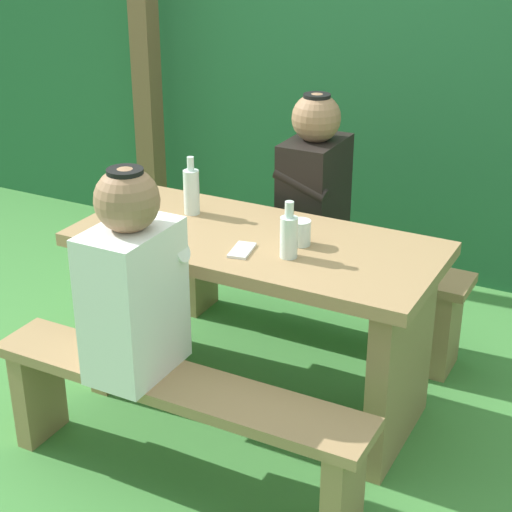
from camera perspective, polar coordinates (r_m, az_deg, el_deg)
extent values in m
plane|color=#43853D|center=(3.46, 0.00, -9.88)|extent=(12.00, 12.00, 0.00)
cube|color=#235F36|center=(4.71, 10.76, 10.89)|extent=(6.40, 0.75, 1.77)
cube|color=brown|center=(4.71, -7.65, 13.60)|extent=(0.12, 0.12, 2.18)
cube|color=#9E7A51|center=(3.12, 0.00, 0.85)|extent=(1.40, 0.64, 0.05)
cube|color=#9E7A51|center=(3.57, -8.57, -2.74)|extent=(0.08, 0.54, 0.68)
cube|color=#9E7A51|center=(3.09, 9.98, -7.45)|extent=(0.08, 0.54, 0.68)
cube|color=#9E7A51|center=(2.81, -5.67, -8.83)|extent=(1.40, 0.24, 0.04)
cube|color=#9E7A51|center=(3.26, -14.79, -9.00)|extent=(0.07, 0.22, 0.40)
cube|color=#9E7A51|center=(2.71, 6.04, -16.02)|extent=(0.07, 0.22, 0.40)
cube|color=#9E7A51|center=(3.73, 4.22, -0.02)|extent=(1.40, 0.24, 0.04)
cube|color=#9E7A51|center=(4.08, -3.86, -1.13)|extent=(0.07, 0.22, 0.40)
cube|color=#9E7A51|center=(3.65, 13.08, -5.00)|extent=(0.07, 0.22, 0.40)
cube|color=white|center=(2.75, -8.45, -3.10)|extent=(0.22, 0.34, 0.52)
sphere|color=#936B4C|center=(2.60, -8.92, 3.84)|extent=(0.21, 0.21, 0.21)
cylinder|color=black|center=(2.57, -9.05, 5.70)|extent=(0.12, 0.12, 0.02)
cylinder|color=white|center=(2.80, -6.92, -0.06)|extent=(0.25, 0.07, 0.15)
cube|color=black|center=(3.63, 4.02, 4.08)|extent=(0.22, 0.34, 0.52)
sphere|color=#936B4C|center=(3.52, 4.19, 9.50)|extent=(0.21, 0.21, 0.21)
cylinder|color=black|center=(3.50, 4.24, 10.91)|extent=(0.12, 0.12, 0.02)
cylinder|color=black|center=(3.47, 3.13, 4.99)|extent=(0.25, 0.07, 0.15)
cylinder|color=silver|center=(3.04, 3.09, 1.64)|extent=(0.08, 0.08, 0.09)
cylinder|color=silver|center=(2.93, 2.28, 1.30)|extent=(0.06, 0.06, 0.15)
cylinder|color=silver|center=(2.89, 2.32, 3.23)|extent=(0.03, 0.03, 0.06)
cylinder|color=silver|center=(3.33, -4.48, 4.43)|extent=(0.06, 0.06, 0.18)
cylinder|color=silver|center=(3.29, -4.55, 6.38)|extent=(0.03, 0.03, 0.06)
cube|color=silver|center=(3.00, -0.98, 0.40)|extent=(0.10, 0.15, 0.01)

